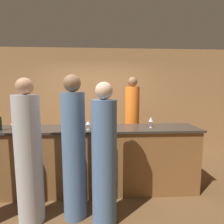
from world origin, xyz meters
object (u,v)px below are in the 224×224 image
bartender (132,126)px  guest_2 (74,152)px  guest_3 (104,159)px  guest_0 (29,157)px

bartender → guest_2: 1.77m
bartender → guest_3: bartender is taller
guest_0 → guest_3: (0.96, -0.07, -0.02)m
guest_0 → guest_2: (0.56, 0.06, 0.03)m
bartender → guest_0: bartender is taller
guest_3 → bartender: bearing=68.7°
guest_0 → guest_2: guest_2 is taller
guest_3 → guest_0: bearing=175.8°
bartender → guest_2: (-1.01, -1.45, -0.04)m
guest_2 → bartender: bearing=55.0°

